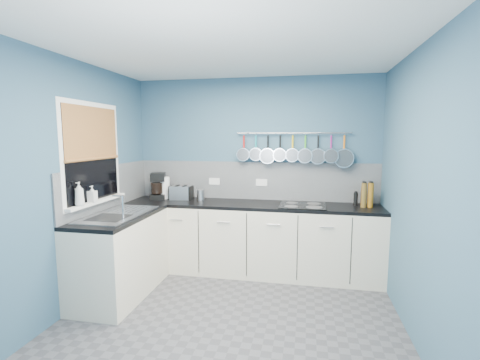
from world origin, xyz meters
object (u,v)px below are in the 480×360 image
(soap_bottle_b, at_px, (92,194))
(paper_towel, at_px, (165,188))
(toaster, at_px, (181,193))
(hob, at_px, (303,205))
(coffee_maker, at_px, (158,186))
(canister, at_px, (201,195))
(soap_bottle_a, at_px, (79,194))

(soap_bottle_b, xyz_separation_m, paper_towel, (0.33, 1.11, -0.09))
(soap_bottle_b, bearing_deg, paper_towel, 73.46)
(toaster, height_order, hob, toaster)
(paper_towel, relative_size, coffee_maker, 0.84)
(soap_bottle_b, bearing_deg, canister, 51.77)
(soap_bottle_a, bearing_deg, soap_bottle_b, 90.00)
(toaster, bearing_deg, soap_bottle_a, -118.38)
(paper_towel, height_order, coffee_maker, coffee_maker)
(canister, bearing_deg, soap_bottle_a, -123.45)
(soap_bottle_a, xyz_separation_m, canister, (0.85, 1.28, -0.20))
(canister, height_order, hob, canister)
(soap_bottle_a, relative_size, canister, 1.74)
(paper_towel, relative_size, hob, 0.53)
(paper_towel, bearing_deg, toaster, -6.12)
(paper_towel, relative_size, toaster, 1.05)
(paper_towel, xyz_separation_m, canister, (0.52, -0.04, -0.08))
(paper_towel, xyz_separation_m, hob, (1.85, -0.16, -0.14))
(coffee_maker, bearing_deg, paper_towel, 14.28)
(paper_towel, height_order, toaster, paper_towel)
(soap_bottle_b, relative_size, coffee_maker, 0.49)
(coffee_maker, relative_size, hob, 0.64)
(soap_bottle_a, distance_m, paper_towel, 1.37)
(hob, bearing_deg, toaster, 175.26)
(toaster, height_order, canister, toaster)
(soap_bottle_a, height_order, coffee_maker, soap_bottle_a)
(soap_bottle_b, relative_size, hob, 0.31)
(soap_bottle_b, xyz_separation_m, toaster, (0.57, 1.09, -0.15))
(soap_bottle_b, xyz_separation_m, canister, (0.85, 1.08, -0.17))
(toaster, bearing_deg, canister, -6.93)
(soap_bottle_b, distance_m, hob, 2.39)
(toaster, xyz_separation_m, hob, (1.61, -0.13, -0.08))
(toaster, distance_m, hob, 1.61)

